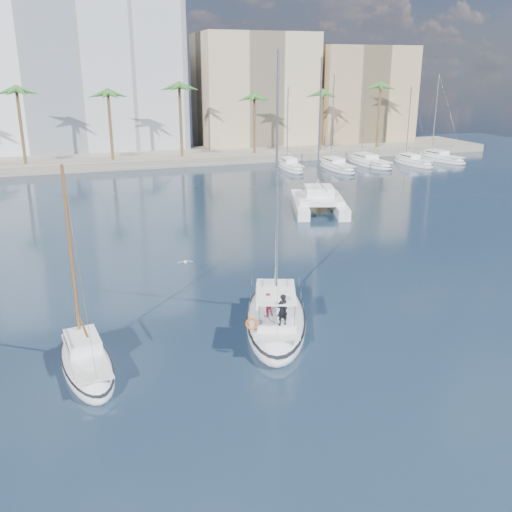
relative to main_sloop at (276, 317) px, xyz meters
name	(u,v)px	position (x,y,z in m)	size (l,w,h in m)	color
ground	(274,309)	(0.74, 2.25, -0.51)	(160.00, 160.00, 0.00)	black
quay	(140,158)	(0.74, 63.25, 0.09)	(120.00, 14.00, 1.20)	gray
building_modern	(51,69)	(-11.26, 75.25, 13.49)	(42.00, 16.00, 28.00)	white
building_beige	(254,93)	(22.74, 72.25, 9.49)	(20.00, 14.00, 20.00)	tan
building_tan_right	(359,97)	(42.74, 70.25, 8.49)	(18.00, 12.00, 18.00)	tan
palm_centre	(140,96)	(0.74, 59.25, 9.77)	(3.60, 3.60, 12.30)	brown
palm_right	(348,93)	(34.74, 59.25, 9.77)	(3.60, 3.60, 12.30)	brown
main_sloop	(276,317)	(0.00, 0.00, 0.00)	(6.84, 11.27, 15.95)	white
small_sloop	(86,362)	(-10.69, -1.86, -0.11)	(3.15, 7.58, 10.59)	white
catamaran	(319,200)	(14.20, 25.13, 0.59)	(8.11, 11.41, 15.26)	white
seagull	(185,262)	(-3.30, 9.56, 0.64)	(1.09, 0.47, 0.20)	silver
moored_yacht_a	(291,170)	(20.74, 49.25, -0.51)	(2.72, 9.35, 11.90)	white
moored_yacht_b	(337,169)	(27.24, 47.25, -0.51)	(3.14, 10.78, 13.72)	white
moored_yacht_c	(369,165)	(33.74, 49.25, -0.51)	(3.55, 12.21, 15.54)	white
moored_yacht_d	(413,165)	(40.24, 47.25, -0.51)	(2.72, 9.35, 11.90)	white
moored_yacht_e	(441,161)	(46.74, 49.25, -0.51)	(3.14, 10.78, 13.72)	white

